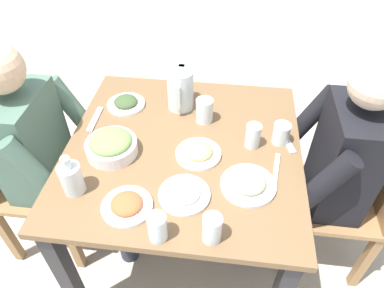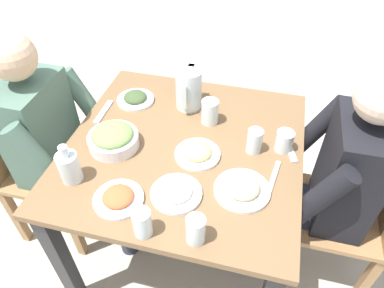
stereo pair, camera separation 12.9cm
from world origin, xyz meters
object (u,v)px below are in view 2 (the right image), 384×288
object	(u,v)px
chair_near	(32,158)
water_glass_by_pitcher	(196,230)
chair_far	(362,210)
plate_dolmas	(135,98)
water_glass_near_left	(142,223)
plate_rice_curry	(118,198)
diner_far	(321,179)
oil_carafe	(70,168)
water_glass_far_left	(254,141)
plate_yoghurt	(176,192)
diner_near	(62,144)
water_glass_near_right	(210,112)
water_glass_center	(284,141)
plate_beans	(242,188)
plate_fries	(198,153)
water_pitcher	(189,89)
dining_table	(185,165)
salad_bowl	(113,138)

from	to	relation	value
chair_near	water_glass_by_pitcher	size ratio (longest dim) A/B	8.13
chair_far	chair_near	bearing A→B (deg)	-87.35
water_glass_by_pitcher	plate_dolmas	bearing A→B (deg)	-145.16
water_glass_near_left	plate_rice_curry	bearing A→B (deg)	-127.85
diner_far	oil_carafe	world-z (taller)	diner_far
diner_far	water_glass_far_left	world-z (taller)	diner_far
water_glass_by_pitcher	plate_yoghurt	bearing A→B (deg)	-145.05
diner_near	water_glass_near_right	size ratio (longest dim) A/B	10.57
water_glass_center	water_glass_near_right	world-z (taller)	water_glass_near_right
chair_far	plate_beans	size ratio (longest dim) A/B	4.24
diner_far	water_glass_near_right	world-z (taller)	diner_far
diner_near	water_glass_near_right	world-z (taller)	diner_near
water_glass_center	water_glass_near_left	distance (m)	0.66
diner_near	plate_beans	world-z (taller)	diner_near
water_glass_near_left	water_glass_near_right	distance (m)	0.62
diner_near	plate_rice_curry	world-z (taller)	diner_near
plate_dolmas	plate_fries	size ratio (longest dim) A/B	0.96
water_pitcher	plate_rice_curry	size ratio (longest dim) A/B	1.06
water_glass_center	chair_near	bearing A→B (deg)	-84.94
plate_yoghurt	plate_dolmas	world-z (taller)	same
dining_table	diner_far	world-z (taller)	diner_far
chair_near	plate_fries	distance (m)	0.89
chair_far	water_pitcher	distance (m)	0.92
diner_far	plate_rice_curry	world-z (taller)	diner_far
diner_near	water_glass_center	size ratio (longest dim) A/B	13.01
plate_rice_curry	water_glass_center	size ratio (longest dim) A/B	2.00
water_glass_center	water_glass_near_right	size ratio (longest dim) A/B	0.81
plate_beans	water_glass_far_left	xyz separation A→B (m)	(-0.22, 0.01, 0.03)
plate_rice_curry	water_glass_near_left	world-z (taller)	water_glass_near_left
chair_far	plate_fries	size ratio (longest dim) A/B	4.75
plate_yoghurt	plate_beans	world-z (taller)	plate_beans
dining_table	oil_carafe	distance (m)	0.48
plate_fries	chair_far	bearing A→B (deg)	97.23
salad_bowl	water_glass_by_pitcher	xyz separation A→B (m)	(0.34, 0.43, 0.01)
water_pitcher	salad_bowl	xyz separation A→B (m)	(0.34, -0.23, -0.05)
plate_beans	water_glass_near_right	size ratio (longest dim) A/B	1.86
plate_dolmas	water_glass_far_left	bearing A→B (deg)	71.21
salad_bowl	water_glass_by_pitcher	size ratio (longest dim) A/B	1.92
chair_near	water_glass_by_pitcher	xyz separation A→B (m)	(0.39, 0.93, 0.30)
water_glass_by_pitcher	chair_near	bearing A→B (deg)	-112.73
salad_bowl	plate_dolmas	size ratio (longest dim) A/B	1.17
salad_bowl	diner_far	bearing A→B (deg)	97.89
plate_yoghurt	water_glass_near_left	distance (m)	0.19
dining_table	water_glass_near_right	size ratio (longest dim) A/B	8.72
chair_near	water_glass_near_right	bearing A→B (deg)	103.51
salad_bowl	water_glass_center	distance (m)	0.69
dining_table	plate_dolmas	world-z (taller)	plate_dolmas
chair_near	water_glass_near_left	size ratio (longest dim) A/B	8.15
salad_bowl	water_glass_near_right	world-z (taller)	water_glass_near_right
plate_beans	water_glass_near_left	distance (m)	0.38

